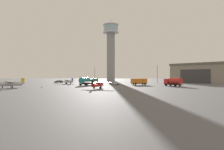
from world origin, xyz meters
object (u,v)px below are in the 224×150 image
(truck_fuel_tanker_red, at_px, (173,81))
(light_post_east, at_px, (95,73))
(truck_flatbed_green, at_px, (93,81))
(car_black, at_px, (59,81))
(traffic_cone_near_left, at_px, (42,87))
(airplane_silver, at_px, (11,83))
(light_post_west, at_px, (157,72))
(control_tower, at_px, (111,47))
(car_silver, at_px, (114,83))
(airplane_red, at_px, (97,84))
(airplane_white, at_px, (69,81))
(truck_fuel_tanker_teal, at_px, (86,81))
(traffic_cone_near_right, at_px, (142,85))
(truck_box_orange, at_px, (139,81))

(truck_fuel_tanker_red, xyz_separation_m, light_post_east, (-33.79, 34.96, 3.26))
(truck_flatbed_green, relative_size, car_black, 1.67)
(traffic_cone_near_left, bearing_deg, airplane_silver, -176.89)
(truck_fuel_tanker_red, relative_size, light_post_west, 0.74)
(control_tower, distance_m, truck_fuel_tanker_red, 74.77)
(control_tower, height_order, car_silver, control_tower)
(truck_fuel_tanker_red, relative_size, traffic_cone_near_left, 10.51)
(airplane_red, bearing_deg, truck_flatbed_green, 30.15)
(truck_flatbed_green, relative_size, light_post_east, 0.87)
(airplane_white, height_order, truck_fuel_tanker_teal, truck_fuel_tanker_teal)
(airplane_silver, relative_size, truck_fuel_tanker_red, 1.22)
(light_post_west, bearing_deg, traffic_cone_near_left, -135.00)
(control_tower, height_order, traffic_cone_near_left, control_tower)
(truck_fuel_tanker_red, bearing_deg, light_post_east, 9.48)
(truck_flatbed_green, bearing_deg, traffic_cone_near_right, -30.35)
(airplane_silver, relative_size, airplane_white, 1.07)
(truck_flatbed_green, distance_m, traffic_cone_near_right, 35.13)
(truck_box_orange, height_order, truck_flatbed_green, truck_box_orange)
(airplane_silver, height_order, light_post_east, light_post_east)
(control_tower, height_order, airplane_white, control_tower)
(airplane_white, relative_size, light_post_west, 0.84)
(truck_fuel_tanker_red, bearing_deg, truck_flatbed_green, 15.71)
(car_silver, distance_m, light_post_east, 28.28)
(airplane_silver, distance_m, truck_flatbed_green, 44.91)
(car_black, bearing_deg, truck_box_orange, 108.76)
(truck_fuel_tanker_teal, relative_size, truck_flatbed_green, 1.00)
(airplane_silver, bearing_deg, airplane_white, -149.88)
(control_tower, xyz_separation_m, truck_box_orange, (15.89, -58.14, -22.36))
(control_tower, height_order, light_post_east, control_tower)
(control_tower, distance_m, car_black, 50.44)
(light_post_east, bearing_deg, truck_fuel_tanker_red, -45.97)
(light_post_east, bearing_deg, control_tower, 78.65)
(airplane_red, xyz_separation_m, truck_fuel_tanker_red, (24.96, 14.84, 0.44))
(truck_box_orange, distance_m, truck_fuel_tanker_red, 14.02)
(truck_box_orange, height_order, truck_fuel_tanker_red, truck_fuel_tanker_red)
(traffic_cone_near_right, bearing_deg, light_post_west, 70.55)
(car_silver, bearing_deg, traffic_cone_near_left, -120.75)
(car_silver, xyz_separation_m, light_post_west, (20.18, 18.68, 4.68))
(airplane_silver, relative_size, light_post_east, 1.01)
(control_tower, xyz_separation_m, airplane_silver, (-24.27, -78.95, -22.51))
(truck_fuel_tanker_red, bearing_deg, truck_box_orange, 22.10)
(airplane_silver, relative_size, truck_fuel_tanker_teal, 1.16)
(airplane_white, distance_m, truck_fuel_tanker_teal, 15.94)
(airplane_red, height_order, airplane_white, airplane_white)
(airplane_red, relative_size, truck_fuel_tanker_teal, 1.25)
(airplane_red, relative_size, light_post_west, 0.98)
(airplane_silver, xyz_separation_m, car_black, (0.74, 40.81, -0.64))
(control_tower, bearing_deg, traffic_cone_near_right, -75.73)
(car_silver, height_order, light_post_west, light_post_west)
(airplane_white, bearing_deg, traffic_cone_near_right, -163.81)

